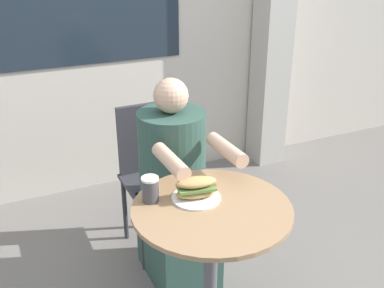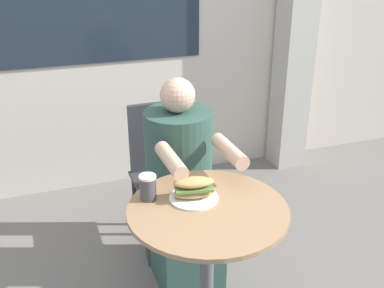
% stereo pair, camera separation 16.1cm
% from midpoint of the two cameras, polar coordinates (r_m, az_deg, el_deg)
% --- Properties ---
extents(lattice_pillar, '(0.24, 0.24, 2.40)m').
position_cam_midpoint_polar(lattice_pillar, '(3.60, 14.52, 15.21)').
color(lattice_pillar, '#B2ADA3').
rests_on(lattice_pillar, ground_plane).
extents(cafe_table, '(0.66, 0.66, 0.73)m').
position_cam_midpoint_polar(cafe_table, '(1.95, 4.35, -13.08)').
color(cafe_table, '#997551').
rests_on(cafe_table, ground_plane).
extents(diner_chair, '(0.39, 0.39, 0.87)m').
position_cam_midpoint_polar(diner_chair, '(2.67, -2.03, -2.40)').
color(diner_chair, '#333338').
rests_on(diner_chair, ground_plane).
extents(seated_diner, '(0.36, 0.63, 1.12)m').
position_cam_midpoint_polar(seated_diner, '(2.39, 0.56, -6.72)').
color(seated_diner, '#2D4C42').
rests_on(seated_diner, ground_plane).
extents(sandwich_on_plate, '(0.21, 0.21, 0.10)m').
position_cam_midpoint_polar(sandwich_on_plate, '(1.87, 2.68, -5.90)').
color(sandwich_on_plate, white).
rests_on(sandwich_on_plate, cafe_table).
extents(drink_cup, '(0.07, 0.07, 0.11)m').
position_cam_midpoint_polar(drink_cup, '(1.87, -3.17, -5.56)').
color(drink_cup, '#424247').
rests_on(drink_cup, cafe_table).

